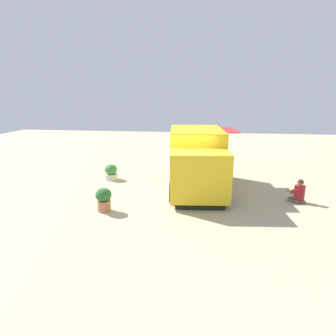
{
  "coord_description": "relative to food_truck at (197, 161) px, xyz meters",
  "views": [
    {
      "loc": [
        0.86,
        -11.14,
        4.05
      ],
      "look_at": [
        -0.64,
        0.29,
        1.09
      ],
      "focal_mm": 31.14,
      "sensor_mm": 36.0,
      "label": 1
    }
  ],
  "objects": [
    {
      "name": "food_truck",
      "position": [
        0.0,
        0.0,
        0.0
      ],
      "size": [
        3.1,
        5.11,
        2.54
      ],
      "color": "yellow",
      "rests_on": "ground_plane"
    },
    {
      "name": "person_customer",
      "position": [
        3.94,
        -1.16,
        -0.84
      ],
      "size": [
        0.76,
        0.62,
        0.91
      ],
      "color": "#6B625A",
      "rests_on": "ground_plane"
    },
    {
      "name": "planter_flowering_far",
      "position": [
        -3.14,
        -2.96,
        -0.75
      ],
      "size": [
        0.56,
        0.56,
        0.84
      ],
      "color": "#BD734C",
      "rests_on": "ground_plane"
    },
    {
      "name": "planter_flowering_near",
      "position": [
        -4.14,
        0.87,
        -0.86
      ],
      "size": [
        0.62,
        0.62,
        0.73
      ],
      "color": "silver",
      "rests_on": "ground_plane"
    },
    {
      "name": "ground_plane",
      "position": [
        -0.5,
        -1.08,
        -1.21
      ],
      "size": [
        40.0,
        40.0,
        0.0
      ],
      "primitive_type": "plane",
      "color": "#BBAF89"
    }
  ]
}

